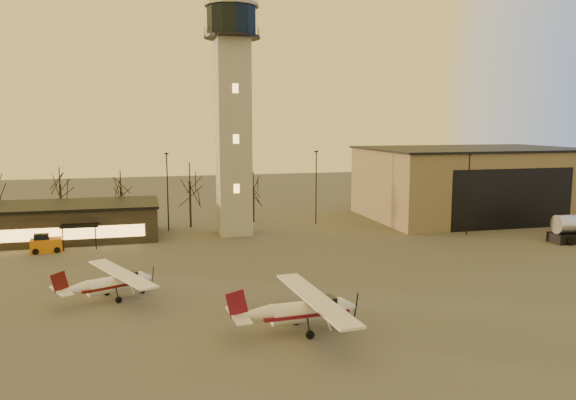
{
  "coord_description": "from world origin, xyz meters",
  "views": [
    {
      "loc": [
        -10.9,
        -39.18,
        14.02
      ],
      "look_at": [
        2.59,
        13.0,
        6.52
      ],
      "focal_mm": 35.0,
      "sensor_mm": 36.0,
      "label": 1
    }
  ],
  "objects_px": {
    "control_tower": "(233,103)",
    "cessna_front": "(309,314)",
    "cessna_rear": "(117,286)",
    "service_cart": "(46,245)",
    "terminal": "(50,222)",
    "hangar": "(471,182)"
  },
  "relations": [
    {
      "from": "terminal",
      "to": "cessna_front",
      "type": "bearing_deg",
      "value": -59.22
    },
    {
      "from": "hangar",
      "to": "service_cart",
      "type": "height_order",
      "value": "hangar"
    },
    {
      "from": "control_tower",
      "to": "terminal",
      "type": "relative_size",
      "value": 1.28
    },
    {
      "from": "cessna_rear",
      "to": "control_tower",
      "type": "bearing_deg",
      "value": 36.44
    },
    {
      "from": "terminal",
      "to": "cessna_rear",
      "type": "distance_m",
      "value": 27.08
    },
    {
      "from": "terminal",
      "to": "service_cart",
      "type": "xyz_separation_m",
      "value": [
        0.51,
        -6.85,
        -1.39
      ]
    },
    {
      "from": "hangar",
      "to": "cessna_front",
      "type": "relative_size",
      "value": 2.5
    },
    {
      "from": "hangar",
      "to": "service_cart",
      "type": "relative_size",
      "value": 9.08
    },
    {
      "from": "control_tower",
      "to": "cessna_front",
      "type": "distance_m",
      "value": 37.51
    },
    {
      "from": "control_tower",
      "to": "hangar",
      "type": "xyz_separation_m",
      "value": [
        36.0,
        3.98,
        -11.17
      ]
    },
    {
      "from": "hangar",
      "to": "cessna_rear",
      "type": "height_order",
      "value": "hangar"
    },
    {
      "from": "cessna_rear",
      "to": "service_cart",
      "type": "distance_m",
      "value": 20.49
    },
    {
      "from": "control_tower",
      "to": "service_cart",
      "type": "bearing_deg",
      "value": -167.23
    },
    {
      "from": "hangar",
      "to": "terminal",
      "type": "xyz_separation_m",
      "value": [
        -57.99,
        -2.0,
        -3.0
      ]
    },
    {
      "from": "control_tower",
      "to": "service_cart",
      "type": "xyz_separation_m",
      "value": [
        -21.48,
        -4.87,
        -15.55
      ]
    },
    {
      "from": "service_cart",
      "to": "terminal",
      "type": "bearing_deg",
      "value": 87.37
    },
    {
      "from": "terminal",
      "to": "cessna_front",
      "type": "xyz_separation_m",
      "value": [
        21.61,
        -36.28,
        -1.01
      ]
    },
    {
      "from": "control_tower",
      "to": "cessna_front",
      "type": "bearing_deg",
      "value": -90.64
    },
    {
      "from": "terminal",
      "to": "control_tower",
      "type": "bearing_deg",
      "value": -5.15
    },
    {
      "from": "control_tower",
      "to": "service_cart",
      "type": "height_order",
      "value": "control_tower"
    },
    {
      "from": "hangar",
      "to": "terminal",
      "type": "relative_size",
      "value": 1.2
    },
    {
      "from": "service_cart",
      "to": "hangar",
      "type": "bearing_deg",
      "value": 1.83
    }
  ]
}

